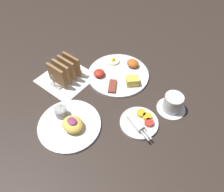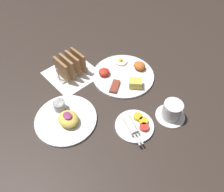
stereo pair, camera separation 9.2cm
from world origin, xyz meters
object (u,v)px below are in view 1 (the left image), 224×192
at_px(toast_rack, 64,70).
at_px(coffee_cup, 173,103).
at_px(plate_condiments, 139,122).
at_px(plate_foreground, 69,123).
at_px(plate_breakfast, 119,74).

relative_size(toast_rack, coffee_cup, 1.23).
height_order(plate_condiments, plate_foreground, plate_foreground).
xyz_separation_m(plate_foreground, coffee_cup, (0.28, 0.32, 0.02)).
bearing_deg(plate_foreground, toast_rack, 139.02).
bearing_deg(plate_foreground, plate_breakfast, 93.09).
bearing_deg(plate_foreground, plate_condiments, 40.05).
bearing_deg(plate_breakfast, coffee_cup, -5.08).
xyz_separation_m(plate_breakfast, plate_foreground, (0.02, -0.35, 0.00)).
distance_m(toast_rack, coffee_cup, 0.50).
bearing_deg(coffee_cup, plate_foreground, -130.58).
bearing_deg(plate_condiments, toast_rack, -179.76).
height_order(toast_rack, coffee_cup, toast_rack).
height_order(plate_foreground, coffee_cup, coffee_cup).
height_order(plate_condiments, toast_rack, toast_rack).
xyz_separation_m(plate_condiments, coffee_cup, (0.06, 0.14, 0.02)).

